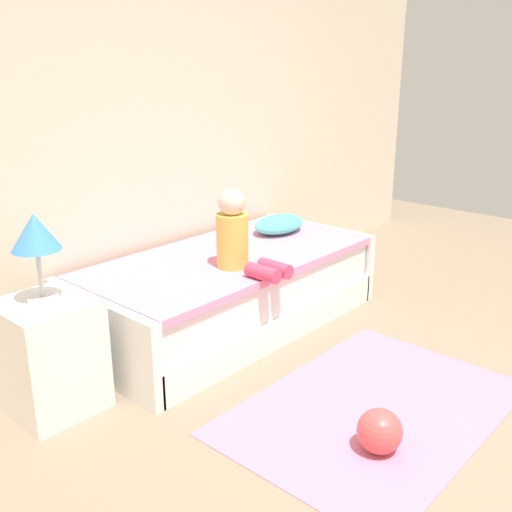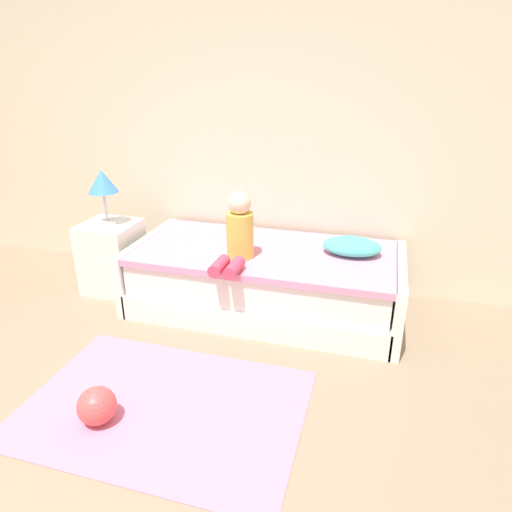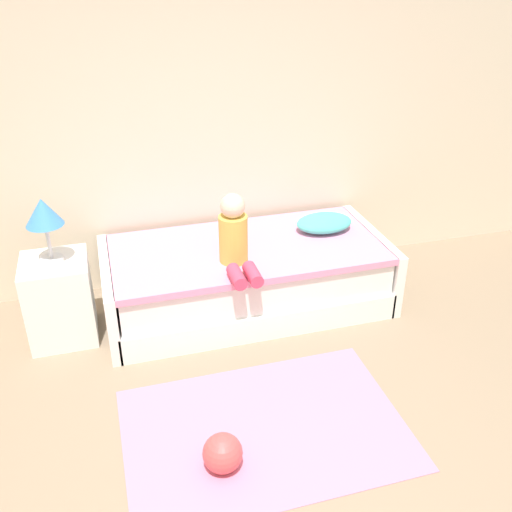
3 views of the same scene
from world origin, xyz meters
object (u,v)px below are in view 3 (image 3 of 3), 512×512
object	(u,v)px
bed	(247,276)
toy_ball	(223,453)
nightstand	(60,299)
pillow	(324,223)
child_figure	(235,237)
table_lamp	(44,215)

from	to	relation	value
bed	toy_ball	bearing A→B (deg)	-109.89
nightstand	pillow	world-z (taller)	pillow
nightstand	child_figure	bearing A→B (deg)	-9.03
child_figure	bed	bearing A→B (deg)	57.96
pillow	bed	bearing A→B (deg)	-171.26
child_figure	toy_ball	world-z (taller)	child_figure
table_lamp	nightstand	bearing A→B (deg)	-116.57
bed	child_figure	bearing A→B (deg)	-122.04
toy_ball	child_figure	bearing A→B (deg)	72.54
nightstand	toy_ball	bearing A→B (deg)	-61.22
nightstand	toy_ball	distance (m)	1.69
table_lamp	toy_ball	distance (m)	1.87
child_figure	pillow	distance (m)	0.87
table_lamp	toy_ball	world-z (taller)	table_lamp
bed	nightstand	xyz separation A→B (m)	(-1.35, -0.04, 0.05)
bed	table_lamp	distance (m)	1.52
nightstand	toy_ball	size ratio (longest dim) A/B	2.82
toy_ball	table_lamp	bearing A→B (deg)	118.78
nightstand	pillow	size ratio (longest dim) A/B	1.36
child_figure	nightstand	bearing A→B (deg)	170.97
nightstand	pillow	distance (m)	2.02
bed	pillow	world-z (taller)	pillow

